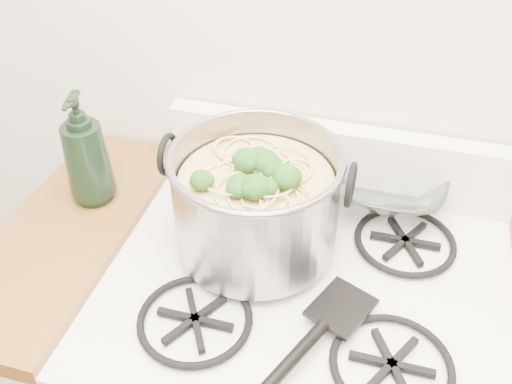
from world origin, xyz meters
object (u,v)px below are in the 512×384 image
Objects in this scene: spatula at (342,305)px; glass_bowl at (386,190)px; bottle at (85,150)px; stock_pot at (256,202)px.

glass_bowl is (0.04, 0.34, 0.00)m from spatula.
glass_bowl is at bearing 5.41° from bottle.
stock_pot is 0.33m from glass_bowl.
glass_bowl is 0.64m from bottle.
spatula is at bearing -33.52° from stock_pot.
spatula is 3.10× the size of glass_bowl.
stock_pot is 0.38m from bottle.
stock_pot reaches higher than glass_bowl.
bottle is (-0.38, 0.04, 0.02)m from stock_pot.
stock_pot is 3.53× the size of glass_bowl.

